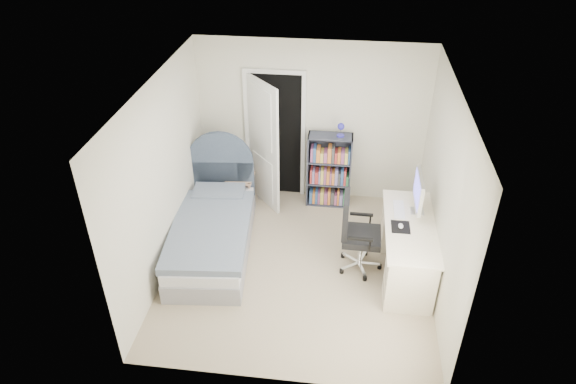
# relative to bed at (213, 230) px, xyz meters

# --- Properties ---
(room_shell) EXTENTS (3.50, 3.70, 2.60)m
(room_shell) POSITION_rel_bed_xyz_m (1.20, -0.26, 0.95)
(room_shell) COLOR gray
(room_shell) RESTS_ON ground
(door) EXTENTS (0.92, 0.65, 2.06)m
(door) POSITION_rel_bed_xyz_m (0.56, 1.32, 0.74)
(door) COLOR black
(door) RESTS_ON ground
(bed) EXTENTS (1.18, 2.20, 1.31)m
(bed) POSITION_rel_bed_xyz_m (0.00, 0.00, 0.00)
(bed) COLOR gray
(bed) RESTS_ON ground
(nightstand) EXTENTS (0.40, 0.40, 0.59)m
(nightstand) POSITION_rel_bed_xyz_m (0.15, 1.08, 0.09)
(nightstand) COLOR tan
(nightstand) RESTS_ON ground
(floor_lamp) EXTENTS (0.21, 0.21, 1.45)m
(floor_lamp) POSITION_rel_bed_xyz_m (0.50, 1.31, 0.29)
(floor_lamp) COLOR silver
(floor_lamp) RESTS_ON ground
(bookcase) EXTENTS (0.66, 0.28, 1.40)m
(bookcase) POSITION_rel_bed_xyz_m (1.50, 1.30, 0.25)
(bookcase) COLOR #333746
(bookcase) RESTS_ON ground
(desk) EXTENTS (0.63, 1.57, 1.28)m
(desk) POSITION_rel_bed_xyz_m (2.59, -0.19, 0.12)
(desk) COLOR #F3E7CB
(desk) RESTS_ON ground
(office_chair) EXTENTS (0.56, 0.57, 1.10)m
(office_chair) POSITION_rel_bed_xyz_m (1.91, -0.17, 0.31)
(office_chair) COLOR silver
(office_chair) RESTS_ON ground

